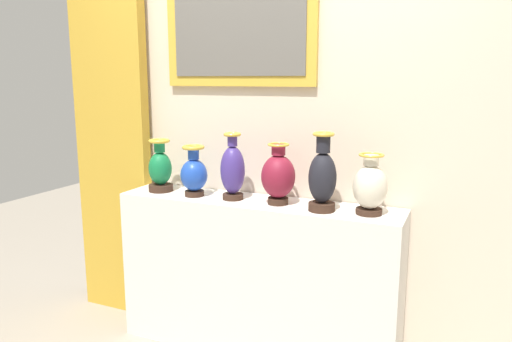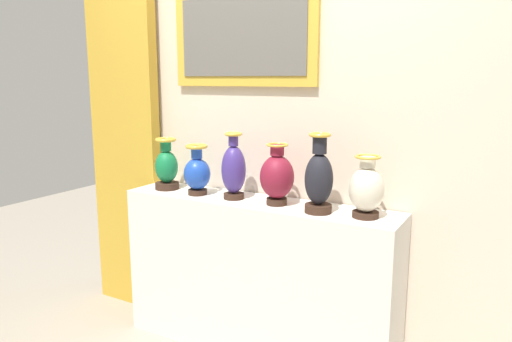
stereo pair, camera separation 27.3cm
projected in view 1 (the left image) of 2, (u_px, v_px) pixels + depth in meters
name	position (u px, v px, depth m)	size (l,w,h in m)	color
display_shelf	(256.00, 277.00, 2.85)	(1.67, 0.35, 0.93)	silver
back_wall	(271.00, 87.00, 2.86)	(2.98, 0.14, 3.13)	beige
curtain_gold	(111.00, 112.00, 3.22)	(0.56, 0.08, 2.80)	gold
vase_emerald	(160.00, 169.00, 2.98)	(0.15, 0.15, 0.33)	#382319
vase_sapphire	(194.00, 173.00, 2.86)	(0.16, 0.16, 0.30)	#382319
vase_indigo	(233.00, 170.00, 2.77)	(0.14, 0.14, 0.39)	#382319
vase_burgundy	(278.00, 176.00, 2.67)	(0.19, 0.19, 0.34)	#382319
vase_onyx	(322.00, 177.00, 2.53)	(0.15, 0.15, 0.42)	#382319
vase_ivory	(370.00, 187.00, 2.47)	(0.18, 0.18, 0.32)	#382319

